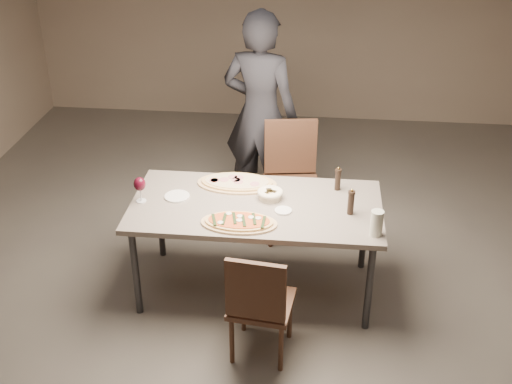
# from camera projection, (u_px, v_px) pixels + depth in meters

# --- Properties ---
(room) EXTENTS (7.00, 7.00, 7.00)m
(room) POSITION_uv_depth(u_px,v_px,m) (256.00, 120.00, 4.28)
(room) COLOR #57524B
(room) RESTS_ON ground
(dining_table) EXTENTS (1.80, 0.90, 0.75)m
(dining_table) POSITION_uv_depth(u_px,v_px,m) (256.00, 211.00, 4.63)
(dining_table) COLOR gray
(dining_table) RESTS_ON ground
(zucchini_pizza) EXTENTS (0.52, 0.29, 0.05)m
(zucchini_pizza) POSITION_uv_depth(u_px,v_px,m) (239.00, 222.00, 4.36)
(zucchini_pizza) COLOR tan
(zucchini_pizza) RESTS_ON dining_table
(ham_pizza) EXTENTS (0.60, 0.33, 0.04)m
(ham_pizza) POSITION_uv_depth(u_px,v_px,m) (237.00, 183.00, 4.85)
(ham_pizza) COLOR tan
(ham_pizza) RESTS_ON dining_table
(bread_basket) EXTENTS (0.19, 0.19, 0.07)m
(bread_basket) POSITION_uv_depth(u_px,v_px,m) (270.00, 194.00, 4.65)
(bread_basket) COLOR beige
(bread_basket) RESTS_ON dining_table
(oil_dish) EXTENTS (0.12, 0.12, 0.01)m
(oil_dish) POSITION_uv_depth(u_px,v_px,m) (283.00, 211.00, 4.50)
(oil_dish) COLOR white
(oil_dish) RESTS_ON dining_table
(pepper_mill_left) EXTENTS (0.05, 0.05, 0.19)m
(pepper_mill_left) POSITION_uv_depth(u_px,v_px,m) (338.00, 179.00, 4.75)
(pepper_mill_left) COLOR black
(pepper_mill_left) RESTS_ON dining_table
(pepper_mill_right) EXTENTS (0.05, 0.05, 0.20)m
(pepper_mill_right) POSITION_uv_depth(u_px,v_px,m) (351.00, 202.00, 4.44)
(pepper_mill_right) COLOR black
(pepper_mill_right) RESTS_ON dining_table
(carafe) EXTENTS (0.09, 0.09, 0.18)m
(carafe) POSITION_uv_depth(u_px,v_px,m) (377.00, 223.00, 4.21)
(carafe) COLOR silver
(carafe) RESTS_ON dining_table
(wine_glass) EXTENTS (0.09, 0.09, 0.19)m
(wine_glass) POSITION_uv_depth(u_px,v_px,m) (140.00, 185.00, 4.57)
(wine_glass) COLOR silver
(wine_glass) RESTS_ON dining_table
(side_plate) EXTENTS (0.18, 0.18, 0.01)m
(side_plate) POSITION_uv_depth(u_px,v_px,m) (177.00, 196.00, 4.69)
(side_plate) COLOR white
(side_plate) RESTS_ON dining_table
(chair_near) EXTENTS (0.44, 0.44, 0.84)m
(chair_near) POSITION_uv_depth(u_px,v_px,m) (259.00, 301.00, 4.08)
(chair_near) COLOR #452A1D
(chair_near) RESTS_ON ground
(chair_far) EXTENTS (0.53, 0.53, 0.99)m
(chair_far) POSITION_uv_depth(u_px,v_px,m) (291.00, 173.00, 5.46)
(chair_far) COLOR #452A1D
(chair_far) RESTS_ON ground
(diner) EXTENTS (0.76, 0.59, 1.85)m
(diner) POSITION_uv_depth(u_px,v_px,m) (260.00, 115.00, 5.61)
(diner) COLOR black
(diner) RESTS_ON ground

